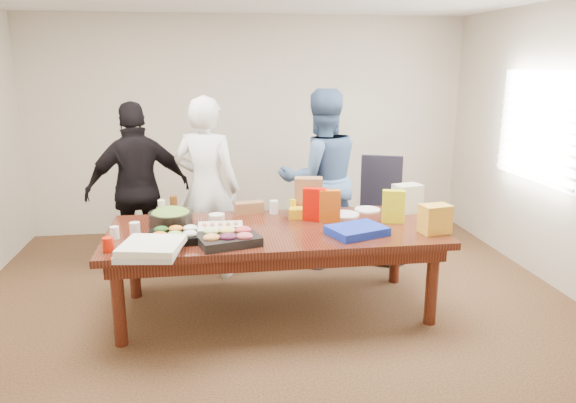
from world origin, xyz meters
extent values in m
cube|color=#47301E|center=(0.00, 0.00, -0.01)|extent=(5.50, 5.00, 0.02)
cube|color=beige|center=(0.00, 2.50, 1.35)|extent=(5.50, 0.04, 2.70)
cube|color=beige|center=(0.00, -2.50, 1.35)|extent=(5.50, 0.04, 2.70)
cube|color=white|center=(2.72, 0.60, 1.50)|extent=(0.03, 1.40, 1.10)
cube|color=beige|center=(2.68, 0.60, 1.50)|extent=(0.04, 1.36, 1.00)
cube|color=#4C1C0F|center=(0.00, 0.00, 0.38)|extent=(2.80, 1.20, 0.75)
cube|color=black|center=(1.35, 1.09, 0.54)|extent=(0.72, 0.72, 1.08)
imported|color=white|center=(-0.56, 0.92, 0.91)|extent=(0.78, 0.65, 1.82)
imported|color=#425F8D|center=(0.62, 1.08, 0.94)|extent=(0.99, 0.81, 1.87)
imported|color=black|center=(-1.25, 1.07, 0.88)|extent=(1.11, 0.71, 1.76)
cube|color=black|center=(-0.82, -0.21, 0.78)|extent=(0.43, 0.34, 0.06)
cube|color=black|center=(-0.41, -0.35, 0.78)|extent=(0.54, 0.47, 0.07)
cube|color=beige|center=(-0.46, -0.06, 0.78)|extent=(0.37, 0.28, 0.06)
cylinder|color=black|center=(-0.88, 0.20, 0.81)|extent=(0.41, 0.41, 0.12)
cube|color=#152CAE|center=(0.65, -0.26, 0.78)|extent=(0.53, 0.47, 0.07)
cube|color=#CE0B00|center=(0.38, 0.19, 0.90)|extent=(0.22, 0.15, 0.30)
cube|color=yellow|center=(1.06, 0.03, 0.90)|extent=(0.21, 0.13, 0.29)
cube|color=#D0550C|center=(0.51, 0.14, 0.89)|extent=(0.19, 0.11, 0.29)
cylinder|color=white|center=(0.05, 0.46, 0.81)|extent=(0.10, 0.10, 0.13)
cylinder|color=yellow|center=(0.22, 0.37, 0.83)|extent=(0.06, 0.06, 0.15)
cylinder|color=#5A2E11|center=(-0.86, 0.46, 0.85)|extent=(0.07, 0.07, 0.20)
cylinder|color=beige|center=(-0.96, 0.36, 0.85)|extent=(0.07, 0.07, 0.19)
cube|color=yellow|center=(0.31, 0.30, 0.79)|extent=(0.29, 0.21, 0.09)
cube|color=#8D5E39|center=(-0.18, 0.52, 0.80)|extent=(0.28, 0.16, 0.11)
cube|color=olive|center=(0.38, 0.46, 0.92)|extent=(0.28, 0.20, 0.34)
cylinder|color=red|center=(-1.30, -0.40, 0.80)|extent=(0.10, 0.10, 0.11)
cylinder|color=white|center=(-1.15, -0.06, 0.81)|extent=(0.10, 0.10, 0.12)
cylinder|color=white|center=(-1.30, -0.10, 0.80)|extent=(0.09, 0.09, 0.10)
cube|color=silver|center=(-0.99, -0.52, 0.77)|extent=(0.48, 0.48, 0.05)
cube|color=white|center=(-0.97, -0.53, 0.82)|extent=(0.50, 0.50, 0.05)
cylinder|color=white|center=(0.69, 0.31, 0.76)|extent=(0.32, 0.32, 0.02)
cylinder|color=white|center=(0.95, 0.45, 0.76)|extent=(0.31, 0.31, 0.02)
cylinder|color=beige|center=(0.38, 0.28, 0.78)|extent=(0.18, 0.18, 0.06)
cylinder|color=silver|center=(-0.48, 0.31, 0.78)|extent=(0.16, 0.16, 0.06)
cube|color=beige|center=(1.30, 0.34, 0.88)|extent=(0.28, 0.23, 0.27)
cube|color=yellow|center=(1.30, -0.31, 0.87)|extent=(0.26, 0.20, 0.24)
camera|label=1|loc=(-0.52, -4.38, 2.11)|focal=33.77mm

